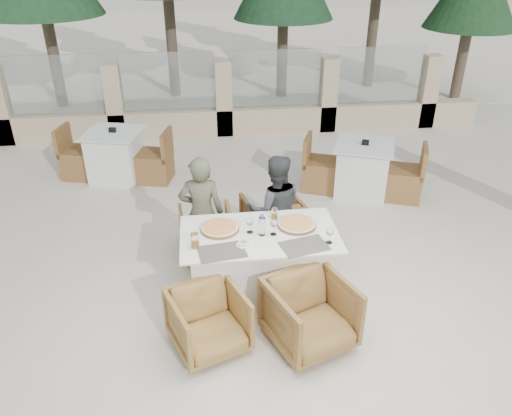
{
  "coord_description": "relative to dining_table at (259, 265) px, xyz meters",
  "views": [
    {
      "loc": [
        -0.48,
        -4.36,
        3.46
      ],
      "look_at": [
        0.06,
        0.19,
        0.9
      ],
      "focal_mm": 35.0,
      "sensor_mm": 36.0,
      "label": 1
    }
  ],
  "objects": [
    {
      "name": "wine_glass_corner",
      "position": [
        0.66,
        -0.25,
        0.48
      ],
      "size": [
        0.08,
        0.08,
        0.18
      ],
      "primitive_type": null,
      "rotation": [
        0.0,
        0.0,
        0.12
      ],
      "color": "silver",
      "rests_on": "dining_table"
    },
    {
      "name": "bg_table_a",
      "position": [
        -1.86,
        3.14,
        0.0
      ],
      "size": [
        1.78,
        1.18,
        0.77
      ],
      "primitive_type": null,
      "rotation": [
        0.0,
        0.0,
        -0.23
      ],
      "color": "silver",
      "rests_on": "ground"
    },
    {
      "name": "diner_left",
      "position": [
        -0.57,
        0.63,
        0.3
      ],
      "size": [
        0.52,
        0.37,
        1.37
      ],
      "primitive_type": "imported",
      "rotation": [
        0.0,
        0.0,
        3.06
      ],
      "color": "#4E513B",
      "rests_on": "ground"
    },
    {
      "name": "perimeter_wall_far",
      "position": [
        -0.06,
        4.91,
        0.42
      ],
      "size": [
        10.0,
        0.34,
        1.6
      ],
      "primitive_type": null,
      "color": "#C9B18D",
      "rests_on": "ground"
    },
    {
      "name": "placemat_near_left",
      "position": [
        -0.4,
        -0.29,
        0.39
      ],
      "size": [
        0.49,
        0.36,
        0.0
      ],
      "primitive_type": "cube",
      "rotation": [
        0.0,
        0.0,
        0.14
      ],
      "color": "#5B564E",
      "rests_on": "dining_table"
    },
    {
      "name": "sand_patch",
      "position": [
        -0.06,
        14.11,
        -0.38
      ],
      "size": [
        30.0,
        16.0,
        0.01
      ],
      "primitive_type": "cube",
      "color": "#F2E6C6",
      "rests_on": "ground"
    },
    {
      "name": "olive_dish",
      "position": [
        -0.18,
        -0.19,
        0.41
      ],
      "size": [
        0.12,
        0.12,
        0.04
      ],
      "primitive_type": null,
      "rotation": [
        0.0,
        0.0,
        -0.14
      ],
      "color": "silver",
      "rests_on": "dining_table"
    },
    {
      "name": "bg_table_b",
      "position": [
        1.8,
        2.19,
        0.0
      ],
      "size": [
        1.83,
        1.36,
        0.77
      ],
      "primitive_type": null,
      "rotation": [
        0.0,
        0.0,
        -0.37
      ],
      "color": "silver",
      "rests_on": "ground"
    },
    {
      "name": "beer_glass_right",
      "position": [
        0.19,
        0.28,
        0.45
      ],
      "size": [
        0.07,
        0.07,
        0.13
      ],
      "primitive_type": "cylinder",
      "rotation": [
        0.0,
        0.0,
        0.09
      ],
      "color": "orange",
      "rests_on": "dining_table"
    },
    {
      "name": "pizza_left",
      "position": [
        -0.39,
        0.12,
        0.41
      ],
      "size": [
        0.43,
        0.43,
        0.05
      ],
      "primitive_type": "cylinder",
      "rotation": [
        0.0,
        0.0,
        0.08
      ],
      "color": "#D84D1D",
      "rests_on": "dining_table"
    },
    {
      "name": "dining_table",
      "position": [
        0.0,
        0.0,
        0.0
      ],
      "size": [
        1.6,
        0.9,
        0.77
      ],
      "primitive_type": null,
      "color": "white",
      "rests_on": "ground"
    },
    {
      "name": "armchair_far_right",
      "position": [
        0.29,
        1.04,
        -0.08
      ],
      "size": [
        0.8,
        0.81,
        0.61
      ],
      "primitive_type": "imported",
      "rotation": [
        0.0,
        0.0,
        3.39
      ],
      "color": "brown",
      "rests_on": "ground"
    },
    {
      "name": "pizza_right",
      "position": [
        0.4,
        0.1,
        0.41
      ],
      "size": [
        0.42,
        0.42,
        0.05
      ],
      "primitive_type": "cylinder",
      "rotation": [
        0.0,
        0.0,
        0.04
      ],
      "color": "#D35E1C",
      "rests_on": "dining_table"
    },
    {
      "name": "armchair_far_left",
      "position": [
        -0.54,
        0.87,
        -0.1
      ],
      "size": [
        0.65,
        0.67,
        0.57
      ],
      "primitive_type": "imported",
      "rotation": [
        0.0,
        0.0,
        3.2
      ],
      "color": "olive",
      "rests_on": "ground"
    },
    {
      "name": "wine_glass_near",
      "position": [
        0.14,
        -0.03,
        0.48
      ],
      "size": [
        0.1,
        0.1,
        0.18
      ],
      "primitive_type": null,
      "rotation": [
        0.0,
        0.0,
        -0.35
      ],
      "color": "white",
      "rests_on": "dining_table"
    },
    {
      "name": "water_bottle",
      "position": [
        0.02,
        -0.03,
        0.5
      ],
      "size": [
        0.08,
        0.08,
        0.23
      ],
      "primitive_type": "cylinder",
      "rotation": [
        0.0,
        0.0,
        0.14
      ],
      "color": "#A1B9D4",
      "rests_on": "dining_table"
    },
    {
      "name": "wine_glass_centre",
      "position": [
        -0.09,
        0.03,
        0.48
      ],
      "size": [
        0.09,
        0.09,
        0.18
      ],
      "primitive_type": null,
      "rotation": [
        0.0,
        0.0,
        -0.21
      ],
      "color": "silver",
      "rests_on": "dining_table"
    },
    {
      "name": "beer_glass_left",
      "position": [
        -0.65,
        -0.17,
        0.46
      ],
      "size": [
        0.1,
        0.1,
        0.15
      ],
      "primitive_type": "cylinder",
      "rotation": [
        0.0,
        0.0,
        0.36
      ],
      "color": "orange",
      "rests_on": "dining_table"
    },
    {
      "name": "placemat_near_right",
      "position": [
        0.4,
        -0.28,
        0.39
      ],
      "size": [
        0.51,
        0.4,
        0.0
      ],
      "primitive_type": "cube",
      "rotation": [
        0.0,
        0.0,
        0.24
      ],
      "color": "#5E5850",
      "rests_on": "dining_table"
    },
    {
      "name": "armchair_near_right",
      "position": [
        0.38,
        -0.77,
        -0.05
      ],
      "size": [
        0.94,
        0.95,
        0.67
      ],
      "primitive_type": "imported",
      "rotation": [
        0.0,
        0.0,
        0.37
      ],
      "color": "olive",
      "rests_on": "ground"
    },
    {
      "name": "diner_right",
      "position": [
        0.26,
        0.65,
        0.28
      ],
      "size": [
        0.66,
        0.52,
        1.33
      ],
      "primitive_type": "imported",
      "rotation": [
        0.0,
        0.0,
        3.12
      ],
      "color": "#36393B",
      "rests_on": "ground"
    },
    {
      "name": "ground",
      "position": [
        -0.06,
        0.11,
        -0.39
      ],
      "size": [
        80.0,
        80.0,
        0.0
      ],
      "primitive_type": "plane",
      "color": "beige",
      "rests_on": "ground"
    },
    {
      "name": "armchair_near_left",
      "position": [
        -0.56,
        -0.71,
        -0.08
      ],
      "size": [
        0.84,
        0.85,
        0.6
      ],
      "primitive_type": "imported",
      "rotation": [
        0.0,
        0.0,
        0.37
      ],
      "color": "olive",
      "rests_on": "ground"
    }
  ]
}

